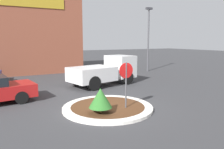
# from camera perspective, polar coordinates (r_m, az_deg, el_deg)

# --- Properties ---
(ground_plane) EXTENTS (120.00, 120.00, 0.00)m
(ground_plane) POSITION_cam_1_polar(r_m,az_deg,el_deg) (10.54, -1.12, -8.95)
(ground_plane) COLOR #38383A
(traffic_island) EXTENTS (4.28, 4.28, 0.13)m
(traffic_island) POSITION_cam_1_polar(r_m,az_deg,el_deg) (10.52, -1.12, -8.60)
(traffic_island) COLOR silver
(traffic_island) RESTS_ON ground_plane
(stop_sign) EXTENTS (0.71, 0.07, 2.25)m
(stop_sign) POSITION_cam_1_polar(r_m,az_deg,el_deg) (9.99, 3.69, -0.74)
(stop_sign) COLOR #4C4C51
(stop_sign) RESTS_ON ground_plane
(island_shrub) EXTENTS (1.00, 1.00, 1.09)m
(island_shrub) POSITION_cam_1_polar(r_m,az_deg,el_deg) (9.36, -3.04, -6.11)
(island_shrub) COLOR brown
(island_shrub) RESTS_ON traffic_island
(utility_truck) EXTENTS (5.35, 3.15, 2.08)m
(utility_truck) POSITION_cam_1_polar(r_m,az_deg,el_deg) (15.96, -1.68, 0.98)
(utility_truck) COLOR silver
(utility_truck) RESTS_ON ground_plane
(storefront_building) EXTENTS (12.45, 6.07, 7.44)m
(storefront_building) POSITION_cam_1_polar(r_m,az_deg,el_deg) (24.34, -24.29, 9.27)
(storefront_building) COLOR brown
(storefront_building) RESTS_ON ground_plane
(light_pole) EXTENTS (0.70, 0.30, 6.56)m
(light_pole) POSITION_cam_1_polar(r_m,az_deg,el_deg) (23.34, 9.48, 10.25)
(light_pole) COLOR #4C4C51
(light_pole) RESTS_ON ground_plane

